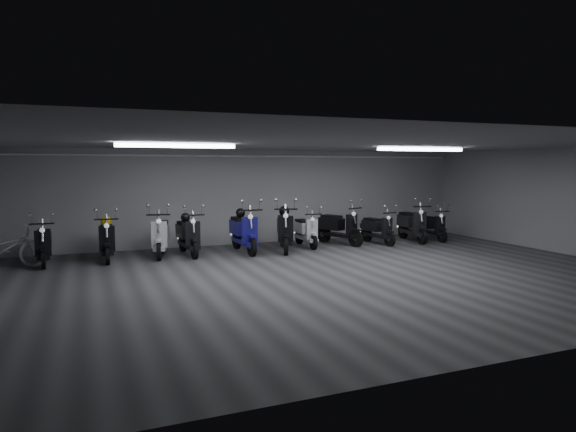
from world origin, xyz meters
name	(u,v)px	position (x,y,z in m)	size (l,w,h in m)	color
floor	(330,276)	(0.00, 0.00, -0.01)	(14.00, 10.00, 0.01)	#39393B
ceiling	(331,143)	(0.00, 0.00, 2.80)	(14.00, 10.00, 0.01)	gray
back_wall	(255,197)	(0.00, 5.00, 1.40)	(14.00, 0.01, 2.80)	gray
front_wall	(522,245)	(0.00, -5.00, 1.40)	(14.00, 0.01, 2.80)	gray
right_wall	(570,202)	(7.00, 0.00, 1.40)	(0.01, 10.00, 2.80)	gray
fluor_strip_left	(177,146)	(-3.00, 1.00, 2.74)	(2.40, 0.18, 0.08)	white
fluor_strip_right	(421,149)	(3.00, 1.00, 2.74)	(2.40, 0.18, 0.08)	white
conduit	(256,156)	(0.00, 4.92, 2.62)	(0.05, 0.05, 13.60)	white
scooter_0	(43,238)	(-5.71, 3.63, 0.64)	(0.57, 1.72, 1.28)	black
scooter_1	(107,234)	(-4.31, 3.64, 0.67)	(0.60, 1.81, 1.35)	black
scooter_2	(161,229)	(-2.99, 3.73, 0.71)	(0.63, 1.90, 1.42)	#B8B8BD
scooter_3	(188,229)	(-2.31, 3.63, 0.69)	(0.62, 1.85, 1.38)	black
scooter_4	(244,225)	(-0.83, 3.49, 0.74)	(0.67, 2.00, 1.49)	navy
scooter_5	(285,224)	(0.28, 3.32, 0.75)	(0.67, 2.02, 1.50)	black
scooter_6	(306,226)	(1.12, 3.75, 0.62)	(0.55, 1.65, 1.23)	white
scooter_7	(339,221)	(2.20, 3.76, 0.69)	(0.62, 1.86, 1.38)	black
scooter_8	(378,224)	(3.32, 3.41, 0.61)	(0.55, 1.64, 1.22)	black
scooter_9	(412,219)	(4.58, 3.46, 0.70)	(0.63, 1.89, 1.41)	black
bicycle	(4,244)	(-6.50, 3.33, 0.59)	(0.65, 1.83, 1.19)	white
scooter_10	(432,222)	(5.32, 3.44, 0.59)	(0.53, 1.59, 1.18)	black
helmet_0	(106,221)	(-4.30, 3.89, 0.96)	(0.26, 0.26, 0.26)	gold
helmet_1	(284,211)	(0.37, 3.59, 1.07)	(0.29, 0.29, 0.29)	black
helmet_2	(185,217)	(-2.32, 3.89, 0.97)	(0.24, 0.24, 0.24)	black
helmet_3	(240,213)	(-0.84, 3.77, 1.05)	(0.26, 0.26, 0.26)	black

